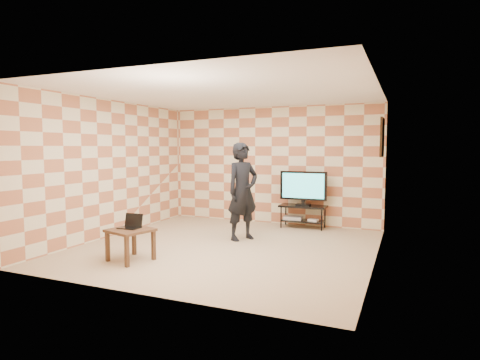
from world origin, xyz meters
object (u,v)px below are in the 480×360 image
at_px(side_table, 130,235).
at_px(person, 243,191).
at_px(tv_stand, 303,211).
at_px(tv, 303,187).

relative_size(side_table, person, 0.40).
height_order(side_table, person, person).
relative_size(tv_stand, tv, 0.98).
height_order(tv_stand, tv, tv).
bearing_deg(tv, person, -117.51).
relative_size(tv, side_table, 1.40).
distance_m(tv, person, 1.73).
xyz_separation_m(tv, side_table, (-1.87, -3.55, -0.50)).
distance_m(tv_stand, person, 1.83).
xyz_separation_m(tv, person, (-0.80, -1.54, 0.01)).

